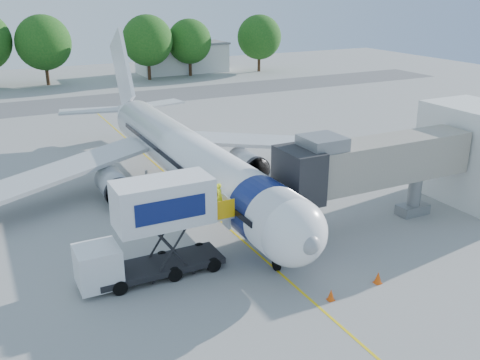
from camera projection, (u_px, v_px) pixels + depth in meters
name	position (u px, v px, depth m)	size (l,w,h in m)	color
ground	(208.00, 211.00, 37.99)	(160.00, 160.00, 0.00)	gray
guidance_line	(208.00, 210.00, 37.99)	(0.15, 70.00, 0.01)	yellow
taxiway_strip	(85.00, 103.00, 73.20)	(120.00, 10.00, 0.01)	#59595B
aircraft	(186.00, 156.00, 40.44)	(34.17, 37.73, 11.35)	white
jet_bridge	(366.00, 164.00, 34.04)	(13.90, 3.20, 6.60)	gray
terminal_stub	(479.00, 155.00, 38.79)	(5.00, 8.00, 7.00)	silver
catering_hiloader	(153.00, 230.00, 28.51)	(8.50, 2.44, 5.50)	black
ground_tug	(354.00, 336.00, 23.26)	(3.62, 2.66, 1.30)	silver
safety_cone_a	(378.00, 278.00, 28.59)	(0.42, 0.42, 0.68)	#E14D0B
safety_cone_b	(331.00, 295.00, 27.05)	(0.39, 0.39, 0.61)	#E14D0B
outbuilding_right	(182.00, 58.00, 98.41)	(16.40, 7.40, 5.30)	silver
tree_d	(43.00, 43.00, 84.11)	(8.62, 8.62, 10.99)	#382314
tree_e	(147.00, 40.00, 89.02)	(8.42, 8.42, 10.74)	#382314
tree_f	(189.00, 41.00, 93.34)	(7.71, 7.71, 9.82)	#382314
tree_g	(259.00, 37.00, 98.06)	(8.05, 8.05, 10.26)	#382314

